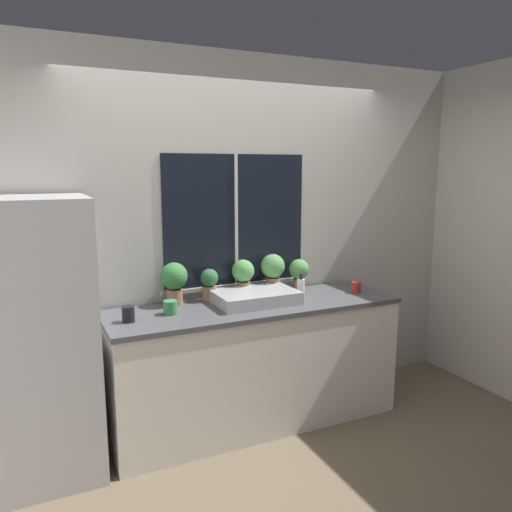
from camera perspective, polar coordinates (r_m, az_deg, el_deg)
ground_plane at (r=3.69m, az=2.06°, el=-20.35°), size 14.00×14.00×0.00m
wall_back at (r=3.84m, az=-2.50°, el=2.32°), size 8.00×0.09×2.70m
wall_right at (r=5.59m, az=13.82°, el=4.50°), size 0.06×7.00×2.70m
counter at (r=3.74m, az=-0.10°, el=-12.19°), size 2.12×0.64×0.90m
refrigerator at (r=3.28m, az=-23.63°, el=-8.83°), size 0.65×0.66×1.71m
sink at (r=3.61m, az=-0.11°, el=-4.67°), size 0.58×0.45×0.27m
potted_plant_far_left at (r=3.58m, az=-9.34°, el=-2.68°), size 0.19×0.19×0.30m
potted_plant_left at (r=3.67m, az=-5.34°, el=-3.15°), size 0.13×0.13×0.24m
potted_plant_center at (r=3.76m, az=-1.49°, el=-2.14°), size 0.17×0.17×0.28m
potted_plant_right at (r=3.86m, az=1.93°, el=-1.54°), size 0.19×0.19×0.31m
potted_plant_far_right at (r=3.98m, az=4.94°, el=-1.79°), size 0.16×0.16×0.25m
soap_bottle at (r=3.74m, az=5.13°, el=-3.68°), size 0.06×0.06×0.19m
mug_red at (r=3.98m, az=11.37°, el=-3.50°), size 0.07×0.07×0.08m
mug_green at (r=3.39m, az=-9.76°, el=-5.81°), size 0.09×0.09×0.09m
mug_black at (r=3.28m, az=-14.39°, el=-6.46°), size 0.08×0.08×0.10m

